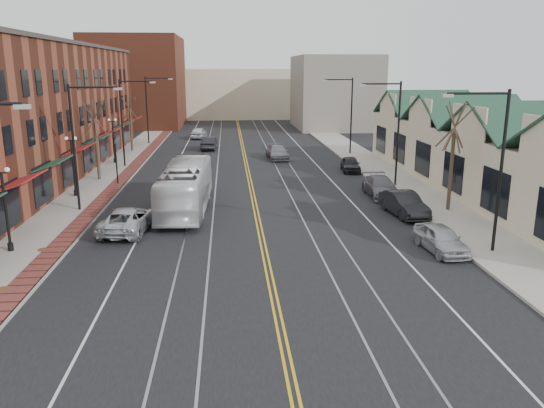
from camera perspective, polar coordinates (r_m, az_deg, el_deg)
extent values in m
plane|color=black|center=(20.57, 0.60, -11.82)|extent=(160.00, 160.00, 0.00)
cube|color=gray|center=(40.73, -19.23, 0.79)|extent=(4.00, 120.00, 0.15)
cube|color=gray|center=(41.74, 14.58, 1.45)|extent=(4.00, 120.00, 0.15)
cube|color=brown|center=(48.68, -25.85, 8.74)|extent=(10.00, 50.00, 11.00)
cube|color=beige|center=(43.68, 22.23, 4.38)|extent=(8.00, 36.00, 4.60)
cube|color=brown|center=(89.54, -14.29, 12.61)|extent=(14.00, 18.00, 14.00)
cube|color=beige|center=(103.49, -3.89, 11.80)|extent=(22.00, 14.00, 9.00)
cube|color=slate|center=(85.11, 6.72, 11.86)|extent=(12.00, 16.00, 11.00)
cube|color=#999999|center=(19.61, -25.27, 9.44)|extent=(0.50, 0.25, 0.15)
cylinder|color=black|center=(36.07, -20.52, 5.61)|extent=(0.16, 0.16, 8.00)
cylinder|color=black|center=(35.37, -18.68, 11.81)|extent=(3.00, 0.12, 0.12)
cube|color=#999999|center=(35.05, -16.24, 11.81)|extent=(0.50, 0.25, 0.15)
cylinder|color=black|center=(51.55, -15.83, 8.35)|extent=(0.16, 0.16, 8.00)
cylinder|color=black|center=(51.06, -14.44, 12.67)|extent=(3.00, 0.12, 0.12)
cube|color=#999999|center=(50.84, -12.72, 12.64)|extent=(0.50, 0.25, 0.15)
cylinder|color=black|center=(67.27, -13.30, 9.79)|extent=(0.16, 0.16, 8.00)
cylinder|color=black|center=(66.90, -12.19, 13.09)|extent=(3.00, 0.12, 0.12)
cube|color=#999999|center=(66.73, -10.87, 13.07)|extent=(0.50, 0.25, 0.15)
cylinder|color=black|center=(28.17, 23.39, 3.11)|extent=(0.16, 0.16, 8.00)
cylinder|color=black|center=(27.08, 21.34, 11.03)|extent=(3.00, 0.12, 0.12)
cube|color=#999999|center=(26.47, 18.35, 11.00)|extent=(0.50, 0.25, 0.15)
cylinder|color=black|center=(42.78, 13.41, 7.37)|extent=(0.16, 0.16, 8.00)
cylinder|color=black|center=(42.06, 11.72, 12.54)|extent=(3.00, 0.12, 0.12)
cube|color=#999999|center=(41.67, 9.69, 12.48)|extent=(0.50, 0.25, 0.15)
cylinder|color=black|center=(58.12, 8.53, 9.35)|extent=(0.16, 0.16, 8.00)
cylinder|color=black|center=(57.60, 7.18, 13.14)|extent=(3.00, 0.12, 0.12)
cube|color=#999999|center=(57.31, 5.67, 13.07)|extent=(0.50, 0.25, 0.15)
cylinder|color=black|center=(29.90, -26.30, -4.14)|extent=(0.28, 0.28, 0.40)
cylinder|color=black|center=(29.42, -26.69, -0.81)|extent=(0.14, 0.14, 4.00)
cube|color=black|center=(29.02, -27.13, 3.01)|extent=(0.60, 0.06, 0.06)
sphere|color=white|center=(28.88, -26.61, 3.32)|extent=(0.24, 0.24, 0.24)
cylinder|color=black|center=(40.88, -20.35, 1.13)|extent=(0.28, 0.28, 0.40)
cylinder|color=black|center=(40.53, -20.57, 3.61)|extent=(0.14, 0.14, 4.00)
cube|color=black|center=(40.24, -20.82, 6.41)|extent=(0.60, 0.06, 0.06)
sphere|color=white|center=(40.30, -21.25, 6.59)|extent=(0.24, 0.24, 0.24)
sphere|color=white|center=(40.14, -20.42, 6.64)|extent=(0.24, 0.24, 0.24)
cylinder|color=black|center=(54.23, -16.52, 4.51)|extent=(0.28, 0.28, 0.40)
cylinder|color=black|center=(53.97, -16.66, 6.40)|extent=(0.14, 0.14, 4.00)
cube|color=black|center=(53.75, -16.81, 8.51)|extent=(0.60, 0.06, 0.06)
sphere|color=white|center=(53.80, -17.14, 8.65)|extent=(0.24, 0.24, 0.24)
sphere|color=white|center=(53.68, -16.51, 8.68)|extent=(0.24, 0.24, 0.24)
cylinder|color=#382B21|center=(46.12, -18.30, 5.57)|extent=(0.24, 0.24, 4.90)
cylinder|color=#382B21|center=(45.83, -18.55, 8.72)|extent=(0.58, 1.37, 2.90)
cylinder|color=#382B21|center=(45.83, -18.55, 8.72)|extent=(1.60, 0.66, 2.78)
cylinder|color=#382B21|center=(45.83, -18.55, 8.72)|extent=(0.53, 1.23, 2.96)
cylinder|color=#382B21|center=(45.83, -18.55, 8.72)|extent=(1.69, 1.03, 2.64)
cylinder|color=#382B21|center=(45.83, -18.55, 8.72)|extent=(1.78, 1.29, 2.48)
cylinder|color=#382B21|center=(61.68, -14.93, 7.70)|extent=(0.24, 0.24, 4.55)
cylinder|color=#382B21|center=(61.47, -15.07, 9.90)|extent=(0.55, 1.28, 2.69)
cylinder|color=#382B21|center=(61.47, -15.07, 9.90)|extent=(1.49, 0.62, 2.58)
cylinder|color=#382B21|center=(61.47, -15.07, 9.90)|extent=(0.50, 1.15, 2.75)
cylinder|color=#382B21|center=(61.47, -15.07, 9.90)|extent=(1.57, 0.97, 2.45)
cylinder|color=#382B21|center=(61.47, -15.07, 9.90)|extent=(1.66, 1.20, 2.30)
cylinder|color=#382B21|center=(35.93, 18.70, 3.50)|extent=(0.24, 0.24, 5.25)
cylinder|color=#382B21|center=(35.55, 19.06, 7.82)|extent=(0.61, 1.46, 3.10)
cylinder|color=#382B21|center=(35.55, 19.06, 7.82)|extent=(1.70, 0.70, 2.97)
cylinder|color=#382B21|center=(35.55, 19.06, 7.82)|extent=(0.56, 1.31, 3.17)
cylinder|color=#382B21|center=(35.55, 19.06, 7.82)|extent=(1.80, 1.10, 2.82)
cylinder|color=#382B21|center=(35.55, 19.06, 7.82)|extent=(1.90, 1.37, 2.65)
cylinder|color=#592D19|center=(25.02, -26.90, -8.15)|extent=(0.60, 0.60, 0.02)
cylinder|color=#592D19|center=(29.40, -23.35, -4.51)|extent=(0.60, 0.60, 0.02)
cylinder|color=black|center=(43.90, -16.39, 4.18)|extent=(0.12, 0.12, 3.20)
imported|color=black|center=(43.65, -16.55, 6.44)|extent=(0.18, 0.15, 0.90)
imported|color=silver|center=(35.11, -9.24, 1.80)|extent=(3.04, 11.20, 3.09)
imported|color=#B9BDC1|center=(31.32, -15.19, -1.62)|extent=(3.04, 5.45, 1.44)
imported|color=#A8AAAF|center=(28.32, 17.71, -3.58)|extent=(1.94, 4.12, 1.36)
imported|color=black|center=(34.58, 14.00, 0.01)|extent=(2.15, 4.74, 1.51)
imported|color=#5C5C63|center=(39.39, 11.63, 1.82)|extent=(2.13, 4.98, 1.43)
imported|color=black|center=(48.68, 8.43, 4.26)|extent=(1.97, 4.04, 1.33)
imported|color=black|center=(61.86, -6.77, 6.52)|extent=(1.85, 4.59, 1.48)
imported|color=slate|center=(54.93, 0.58, 5.59)|extent=(2.25, 4.89, 1.39)
imported|color=silver|center=(72.12, -7.91, 7.60)|extent=(2.28, 4.55, 1.49)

